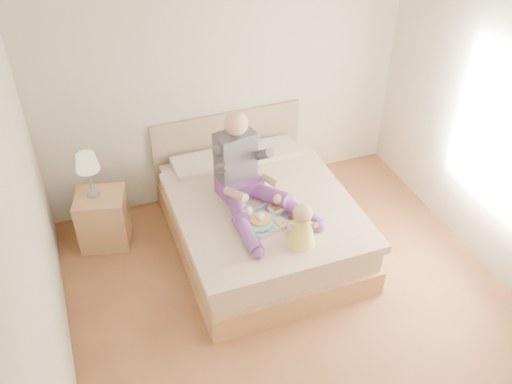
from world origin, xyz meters
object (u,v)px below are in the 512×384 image
object	(u,v)px
adult	(246,178)
baby	(302,228)
tray	(269,216)
nightstand	(103,219)
bed	(258,217)

from	to	relation	value
adult	baby	xyz separation A→B (m)	(0.25, -0.74, -0.10)
adult	tray	distance (m)	0.43
adult	nightstand	bearing A→B (deg)	144.75
nightstand	adult	xyz separation A→B (m)	(1.35, -0.59, 0.58)
nightstand	tray	distance (m)	1.76
nightstand	bed	bearing A→B (deg)	-5.58
bed	baby	size ratio (longest dim) A/B	5.05
bed	baby	distance (m)	0.93
baby	tray	bearing A→B (deg)	119.42
adult	baby	size ratio (longest dim) A/B	2.74
bed	tray	size ratio (longest dim) A/B	3.72
tray	adult	bearing A→B (deg)	93.52
nightstand	tray	xyz separation A→B (m)	(1.46, -0.93, 0.35)
adult	baby	distance (m)	0.79
nightstand	adult	distance (m)	1.59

